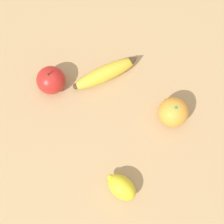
# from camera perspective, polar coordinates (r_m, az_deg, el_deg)

# --- Properties ---
(ground_plane) EXTENTS (3.00, 3.00, 0.00)m
(ground_plane) POSITION_cam_1_polar(r_m,az_deg,el_deg) (0.86, 1.02, -5.01)
(ground_plane) COLOR tan
(banana) EXTENTS (0.21, 0.09, 0.04)m
(banana) POSITION_cam_1_polar(r_m,az_deg,el_deg) (0.90, -1.14, 7.13)
(banana) COLOR gold
(banana) RESTS_ON ground_plane
(orange) EXTENTS (0.08, 0.08, 0.08)m
(orange) POSITION_cam_1_polar(r_m,az_deg,el_deg) (0.85, 11.14, -0.02)
(orange) COLOR orange
(orange) RESTS_ON ground_plane
(apple) EXTENTS (0.08, 0.08, 0.09)m
(apple) POSITION_cam_1_polar(r_m,az_deg,el_deg) (0.89, -11.10, 5.73)
(apple) COLOR red
(apple) RESTS_ON ground_plane
(lemon) EXTENTS (0.07, 0.09, 0.05)m
(lemon) POSITION_cam_1_polar(r_m,az_deg,el_deg) (0.81, 1.78, -13.56)
(lemon) COLOR yellow
(lemon) RESTS_ON ground_plane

